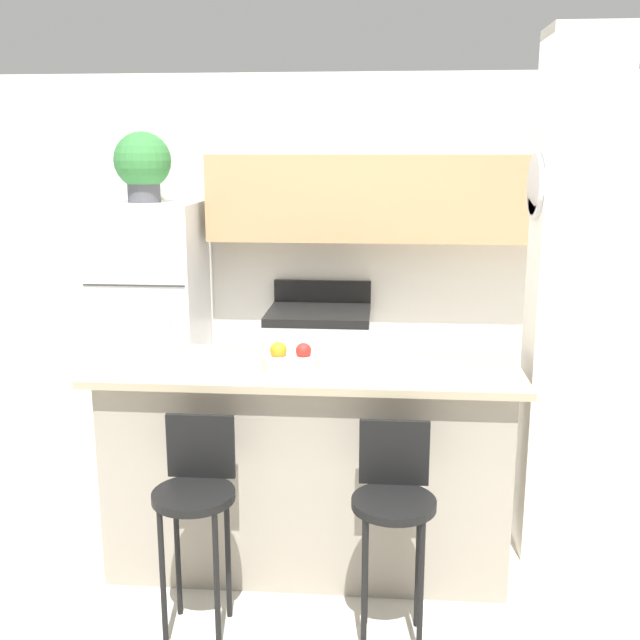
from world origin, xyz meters
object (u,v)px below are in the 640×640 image
object	(u,v)px
stove_range	(319,371)
fruit_bowl	(291,359)
bar_stool_right	(394,503)
potted_plant_on_fridge	(143,164)
refrigerator	(151,318)
bar_stool_left	(196,496)

from	to	relation	value
stove_range	fruit_bowl	size ratio (longest dim) A/B	4.01
bar_stool_right	fruit_bowl	world-z (taller)	fruit_bowl
stove_range	potted_plant_on_fridge	xyz separation A→B (m)	(-1.22, -0.01, 1.46)
refrigerator	potted_plant_on_fridge	distance (m)	1.09
bar_stool_right	potted_plant_on_fridge	bearing A→B (deg)	126.57
potted_plant_on_fridge	bar_stool_left	bearing A→B (deg)	-68.72
refrigerator	stove_range	bearing A→B (deg)	0.34
stove_range	potted_plant_on_fridge	world-z (taller)	potted_plant_on_fridge
stove_range	bar_stool_right	distance (m)	2.39
stove_range	fruit_bowl	xyz separation A→B (m)	(0.02, -1.81, 0.60)
stove_range	fruit_bowl	distance (m)	1.91
refrigerator	bar_stool_left	world-z (taller)	refrigerator
refrigerator	bar_stool_left	bearing A→B (deg)	-68.72
potted_plant_on_fridge	fruit_bowl	xyz separation A→B (m)	(1.24, -1.80, -0.86)
stove_range	fruit_bowl	bearing A→B (deg)	-89.31
refrigerator	potted_plant_on_fridge	xyz separation A→B (m)	(-0.00, 0.00, 1.09)
refrigerator	bar_stool_left	xyz separation A→B (m)	(0.90, -2.32, -0.22)
refrigerator	stove_range	size ratio (longest dim) A/B	1.55
bar_stool_left	bar_stool_right	bearing A→B (deg)	0.00
stove_range	bar_stool_left	xyz separation A→B (m)	(-0.31, -2.33, 0.14)
refrigerator	bar_stool_right	bearing A→B (deg)	-53.43
refrigerator	bar_stool_left	distance (m)	2.50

